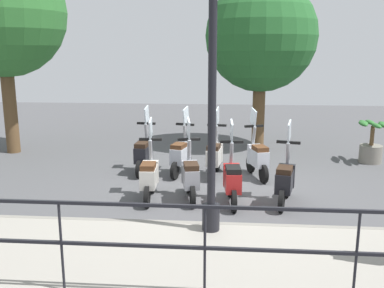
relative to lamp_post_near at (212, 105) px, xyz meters
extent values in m
plane|color=#4C4C4F|center=(2.40, 0.00, -2.05)|extent=(28.00, 28.00, 0.00)
cube|color=gray|center=(-0.80, 0.00, -1.97)|extent=(2.20, 20.00, 0.15)
cube|color=gray|center=(0.25, 0.00, -1.97)|extent=(0.10, 20.00, 0.15)
cube|color=black|center=(-1.80, 0.00, -0.85)|extent=(0.04, 16.00, 0.04)
cube|color=black|center=(-1.80, 0.00, -1.32)|extent=(0.04, 16.00, 0.04)
cylinder|color=black|center=(-1.80, -1.60, -1.37)|extent=(0.03, 0.03, 1.05)
cylinder|color=black|center=(-1.80, 0.00, -1.37)|extent=(0.03, 0.03, 1.05)
cylinder|color=black|center=(-1.80, 1.60, -1.37)|extent=(0.03, 0.03, 1.05)
cylinder|color=black|center=(0.00, 0.00, -1.70)|extent=(0.26, 0.26, 0.40)
cylinder|color=black|center=(0.00, 0.00, 0.18)|extent=(0.12, 0.12, 4.16)
cylinder|color=brown|center=(5.19, 5.75, -0.79)|extent=(0.36, 0.36, 2.51)
sphere|color=#2D6B2D|center=(5.19, 5.75, 1.73)|extent=(3.38, 3.38, 3.38)
cylinder|color=brown|center=(6.44, -1.13, -1.04)|extent=(0.36, 0.36, 2.02)
sphere|color=#235B28|center=(6.44, -1.13, 1.15)|extent=(3.14, 3.14, 3.14)
cylinder|color=slate|center=(4.85, -3.88, -1.82)|extent=(0.56, 0.56, 0.45)
cylinder|color=brown|center=(4.85, -3.88, -1.35)|extent=(0.10, 0.10, 0.50)
ellipsoid|color=#2D6B2D|center=(5.10, -3.88, -1.05)|extent=(0.56, 0.16, 0.10)
ellipsoid|color=#2D6B2D|center=(4.60, -3.88, -1.05)|extent=(0.56, 0.16, 0.10)
ellipsoid|color=#2D6B2D|center=(4.85, -3.63, -1.05)|extent=(0.56, 0.16, 0.10)
ellipsoid|color=#2D6B2D|center=(4.85, -4.13, -1.05)|extent=(0.56, 0.16, 0.10)
ellipsoid|color=#2D6B2D|center=(5.03, -3.70, -1.05)|extent=(0.56, 0.16, 0.10)
ellipsoid|color=#2D6B2D|center=(4.67, -4.06, -1.05)|extent=(0.56, 0.16, 0.10)
cylinder|color=black|center=(2.00, -1.41, -1.85)|extent=(0.41, 0.18, 0.40)
cylinder|color=black|center=(1.20, -1.20, -1.85)|extent=(0.41, 0.18, 0.40)
cube|color=black|center=(1.52, -1.28, -1.57)|extent=(0.65, 0.42, 0.36)
cube|color=black|center=(1.80, -1.35, -1.55)|extent=(0.19, 0.32, 0.44)
cube|color=black|center=(1.45, -1.27, -1.34)|extent=(0.45, 0.35, 0.10)
cylinder|color=gray|center=(1.86, -1.37, -1.19)|extent=(0.19, 0.11, 0.55)
cube|color=black|center=(1.86, -1.37, -0.92)|extent=(0.17, 0.44, 0.05)
cube|color=silver|center=(1.91, -1.38, -0.72)|extent=(0.38, 0.12, 0.42)
cylinder|color=black|center=(1.96, -0.30, -1.85)|extent=(0.41, 0.11, 0.40)
cylinder|color=black|center=(1.14, -0.36, -1.85)|extent=(0.41, 0.11, 0.40)
cube|color=#B21E1E|center=(1.47, -0.34, -1.57)|extent=(0.62, 0.33, 0.36)
cube|color=#B21E1E|center=(1.76, -0.31, -1.55)|extent=(0.14, 0.31, 0.44)
cube|color=black|center=(1.40, -0.34, -1.34)|extent=(0.42, 0.29, 0.10)
cylinder|color=gray|center=(1.82, -0.31, -1.19)|extent=(0.19, 0.08, 0.55)
cube|color=black|center=(1.82, -0.31, -0.92)|extent=(0.09, 0.44, 0.05)
cube|color=silver|center=(1.87, -0.30, -0.72)|extent=(0.39, 0.06, 0.42)
cylinder|color=black|center=(2.13, 0.54, -1.85)|extent=(0.41, 0.15, 0.40)
cylinder|color=black|center=(1.31, 0.39, -1.85)|extent=(0.41, 0.15, 0.40)
cube|color=gray|center=(1.64, 0.45, -1.57)|extent=(0.64, 0.38, 0.36)
cube|color=gray|center=(1.92, 0.50, -1.55)|extent=(0.17, 0.32, 0.44)
cube|color=black|center=(1.57, 0.43, -1.34)|extent=(0.44, 0.33, 0.10)
cylinder|color=gray|center=(1.98, 0.51, -1.19)|extent=(0.19, 0.10, 0.55)
cube|color=black|center=(1.98, 0.51, -0.92)|extent=(0.14, 0.44, 0.05)
cube|color=silver|center=(2.04, 0.52, -0.72)|extent=(0.39, 0.10, 0.42)
cylinder|color=black|center=(2.06, 1.26, -1.85)|extent=(0.40, 0.10, 0.40)
cylinder|color=black|center=(1.23, 1.22, -1.85)|extent=(0.40, 0.10, 0.40)
cube|color=beige|center=(1.56, 1.23, -1.57)|extent=(0.61, 0.31, 0.36)
cube|color=beige|center=(1.85, 1.25, -1.55)|extent=(0.14, 0.31, 0.44)
cube|color=#4C2D19|center=(1.49, 1.23, -1.34)|extent=(0.41, 0.28, 0.10)
cylinder|color=gray|center=(1.91, 1.25, -1.19)|extent=(0.19, 0.08, 0.55)
cube|color=black|center=(1.91, 1.25, -0.92)|extent=(0.08, 0.44, 0.05)
cube|color=silver|center=(1.97, 1.26, -0.72)|extent=(0.39, 0.05, 0.42)
cylinder|color=black|center=(3.69, -0.79, -1.85)|extent=(0.41, 0.19, 0.40)
cylinder|color=black|center=(2.90, -1.03, -1.85)|extent=(0.41, 0.19, 0.40)
cube|color=#B7BCC6|center=(3.21, -0.93, -1.57)|extent=(0.66, 0.44, 0.36)
cube|color=#B7BCC6|center=(3.49, -0.85, -1.55)|extent=(0.20, 0.32, 0.44)
cube|color=#4C2D19|center=(3.14, -0.95, -1.34)|extent=(0.46, 0.36, 0.10)
cylinder|color=gray|center=(3.55, -0.83, -1.19)|extent=(0.20, 0.12, 0.55)
cube|color=black|center=(3.55, -0.83, -0.92)|extent=(0.19, 0.44, 0.05)
cube|color=silver|center=(3.60, -0.81, -0.72)|extent=(0.38, 0.14, 0.42)
cylinder|color=black|center=(3.75, -0.01, -1.85)|extent=(0.41, 0.13, 0.40)
cylinder|color=black|center=(2.93, 0.10, -1.85)|extent=(0.41, 0.13, 0.40)
cube|color=beige|center=(3.26, 0.06, -1.57)|extent=(0.63, 0.36, 0.36)
cube|color=beige|center=(3.54, 0.02, -1.55)|extent=(0.16, 0.31, 0.44)
cube|color=black|center=(3.19, 0.07, -1.34)|extent=(0.43, 0.31, 0.10)
cylinder|color=gray|center=(3.60, 0.01, -1.19)|extent=(0.19, 0.09, 0.55)
cube|color=black|center=(3.60, 0.01, -0.92)|extent=(0.12, 0.44, 0.05)
cube|color=silver|center=(3.66, 0.00, -0.72)|extent=(0.39, 0.08, 0.42)
cylinder|color=black|center=(3.79, 0.71, -1.85)|extent=(0.41, 0.18, 0.40)
cylinder|color=black|center=(2.99, 0.92, -1.85)|extent=(0.41, 0.18, 0.40)
cube|color=#B7BCC6|center=(3.31, 0.84, -1.57)|extent=(0.65, 0.42, 0.36)
cube|color=#B7BCC6|center=(3.59, 0.77, -1.55)|extent=(0.19, 0.32, 0.44)
cube|color=#4C2D19|center=(3.24, 0.85, -1.34)|extent=(0.45, 0.35, 0.10)
cylinder|color=gray|center=(3.65, 0.75, -1.19)|extent=(0.19, 0.11, 0.55)
cube|color=black|center=(3.65, 0.75, -0.92)|extent=(0.17, 0.44, 0.05)
cube|color=silver|center=(3.71, 0.74, -0.72)|extent=(0.38, 0.12, 0.42)
cylinder|color=black|center=(3.86, 1.66, -1.85)|extent=(0.40, 0.11, 0.40)
cylinder|color=black|center=(3.03, 1.72, -1.85)|extent=(0.40, 0.11, 0.40)
cube|color=black|center=(3.36, 1.70, -1.57)|extent=(0.62, 0.32, 0.36)
cube|color=black|center=(3.65, 1.68, -1.55)|extent=(0.14, 0.31, 0.44)
cube|color=black|center=(3.29, 1.71, -1.34)|extent=(0.42, 0.29, 0.10)
cylinder|color=gray|center=(3.71, 1.67, -1.19)|extent=(0.19, 0.08, 0.55)
cube|color=black|center=(3.71, 1.67, -0.92)|extent=(0.09, 0.44, 0.05)
cube|color=silver|center=(3.77, 1.67, -0.72)|extent=(0.39, 0.06, 0.42)
camera|label=1|loc=(-6.07, -0.21, 0.78)|focal=40.00mm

